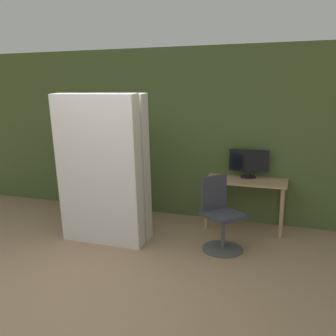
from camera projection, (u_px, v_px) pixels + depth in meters
ground_plane at (70, 299)px, 3.68m from camera, size 16.00×16.00×0.00m
wall_back at (167, 133)px, 6.11m from camera, size 8.00×0.06×2.70m
desk at (245, 187)px, 5.52m from camera, size 1.19×0.59×0.74m
monitor at (249, 162)px, 5.60m from camera, size 0.59×0.23×0.43m
office_chair at (221, 220)px, 4.80m from camera, size 0.62×0.62×0.95m
bookshelf at (92, 160)px, 6.48m from camera, size 0.77×0.32×1.71m
mattress_near at (99, 171)px, 4.84m from camera, size 1.14×0.36×2.00m
mattress_far at (109, 167)px, 5.09m from camera, size 1.14×0.35×2.00m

